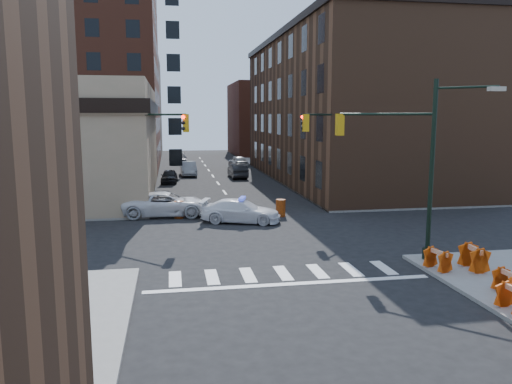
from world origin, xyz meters
name	(u,v)px	position (x,y,z in m)	size (l,w,h in m)	color
ground	(256,236)	(0.00, 0.00, 0.00)	(140.00, 140.00, 0.00)	black
sidewalk_nw	(4,175)	(-23.00, 32.75, 0.07)	(34.00, 54.50, 0.15)	gray
sidewalk_ne	(390,167)	(23.00, 32.75, 0.07)	(34.00, 54.50, 0.15)	gray
bank_building	(14,142)	(-17.00, 16.50, 4.50)	(22.00, 22.00, 9.00)	#957D62
apartment_block	(54,72)	(-18.50, 40.00, 12.00)	(25.00, 25.00, 24.00)	#5B2B1D
commercial_row_ne	(344,112)	(13.00, 22.50, 7.00)	(14.00, 34.00, 14.00)	#513320
filler_nw	(100,107)	(-16.00, 62.00, 8.00)	(20.00, 18.00, 16.00)	brown
filler_ne	(279,119)	(14.00, 58.00, 6.00)	(16.00, 16.00, 12.00)	#5B2B1D
signal_pole_se	(408,160)	(6.04, -5.52, 4.61)	(5.40, 5.27, 8.00)	black
signal_pole_nw	(149,152)	(-5.85, 5.34, 4.34)	(3.58, 3.67, 8.00)	black
signal_pole_ne	(329,150)	(5.84, 5.35, 4.34)	(3.67, 3.58, 8.00)	black
tree_ne_near	(284,145)	(7.50, 26.00, 3.49)	(3.00, 3.00, 4.85)	black
tree_ne_far	(269,141)	(7.50, 34.00, 3.49)	(3.00, 3.00, 4.85)	black
police_car	(241,211)	(-0.33, 3.62, 0.72)	(2.01, 4.94, 1.43)	white
pickup	(167,204)	(-4.90, 6.40, 0.80)	(2.65, 5.75, 1.60)	silver
parked_car_wnear	(169,176)	(-4.72, 23.25, 0.66)	(1.55, 3.85, 1.31)	black
parked_car_wfar	(188,169)	(-2.62, 28.95, 0.78)	(1.64, 4.71, 1.55)	#999CA2
parked_car_wdeep	(179,159)	(-3.33, 43.05, 0.70)	(1.97, 4.84, 1.41)	black
parked_car_enear	(238,171)	(2.50, 26.08, 0.76)	(1.62, 4.63, 1.53)	black
parked_car_efar	(238,161)	(3.98, 36.55, 0.79)	(1.87, 4.64, 1.58)	#919599
pedestrian_a	(123,199)	(-7.81, 7.70, 0.99)	(0.61, 0.40, 1.68)	black
pedestrian_b	(105,198)	(-8.98, 7.92, 1.07)	(0.89, 0.69, 1.83)	black
pedestrian_c	(37,204)	(-13.00, 6.54, 1.06)	(1.06, 0.44, 1.82)	black
barrel_road	(281,208)	(2.53, 5.01, 0.56)	(0.63, 0.63, 1.13)	red
barrel_bank	(179,210)	(-4.10, 5.60, 0.56)	(0.63, 0.63, 1.12)	#DC5A0A
barricade_se_a	(438,260)	(6.40, -7.90, 0.58)	(1.15, 0.58, 0.87)	#C24709
barricade_se_b	(474,258)	(7.90, -8.14, 0.66)	(1.35, 0.67, 1.01)	#D9440A
barricade_se_c	(509,283)	(7.42, -11.00, 0.58)	(1.14, 0.57, 0.86)	#DF630A
barricade_nw_a	(139,208)	(-6.69, 6.52, 0.55)	(1.06, 0.53, 0.80)	orange
barricade_nw_b	(62,206)	(-11.80, 8.00, 0.58)	(1.14, 0.57, 0.85)	red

